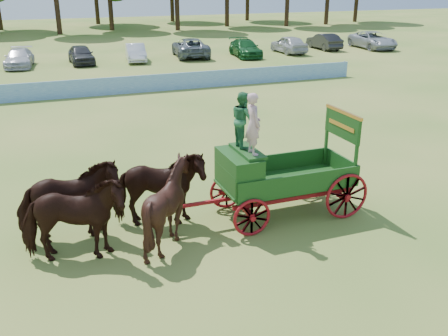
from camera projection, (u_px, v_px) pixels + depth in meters
ground at (346, 201)px, 15.84m from camera, size 160.00×160.00×0.00m
horse_lead_left at (73, 220)px, 12.13m from camera, size 2.84×1.74×2.23m
horse_lead_right at (69, 202)px, 13.09m from camera, size 2.66×1.24×2.23m
horse_wheel_left at (168, 205)px, 12.93m from camera, size 2.26×2.07×2.23m
horse_wheel_right at (158, 189)px, 13.89m from camera, size 2.85×1.81×2.23m
farm_dray at (263, 164)px, 14.20m from camera, size 6.00×2.00×3.83m
sponsor_banner at (169, 82)px, 31.03m from camera, size 26.00×0.08×1.05m
parked_cars at (150, 51)px, 41.89m from camera, size 51.59×8.14×1.64m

